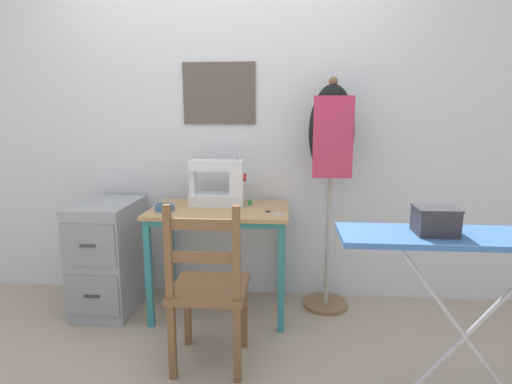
{
  "coord_description": "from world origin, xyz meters",
  "views": [
    {
      "loc": [
        0.45,
        -2.31,
        1.36
      ],
      "look_at": [
        0.25,
        0.26,
        0.87
      ],
      "focal_mm": 28.0,
      "sensor_mm": 36.0,
      "label": 1
    }
  ],
  "objects_px": {
    "dress_form": "(331,146)",
    "storage_box": "(435,220)",
    "ironing_board": "(474,248)",
    "wooden_chair": "(209,290)",
    "fabric_bowl": "(165,207)",
    "scissors": "(272,213)",
    "sewing_machine": "(221,184)",
    "filing_cabinet": "(110,256)",
    "thread_spool_near_machine": "(250,202)"
  },
  "relations": [
    {
      "from": "thread_spool_near_machine",
      "to": "wooden_chair",
      "type": "bearing_deg",
      "value": -102.31
    },
    {
      "from": "sewing_machine",
      "to": "dress_form",
      "type": "distance_m",
      "value": 0.8
    },
    {
      "from": "thread_spool_near_machine",
      "to": "ironing_board",
      "type": "bearing_deg",
      "value": -46.15
    },
    {
      "from": "sewing_machine",
      "to": "ironing_board",
      "type": "relative_size",
      "value": 0.36
    },
    {
      "from": "ironing_board",
      "to": "fabric_bowl",
      "type": "bearing_deg",
      "value": 150.82
    },
    {
      "from": "sewing_machine",
      "to": "dress_form",
      "type": "xyz_separation_m",
      "value": [
        0.75,
        0.03,
        0.27
      ]
    },
    {
      "from": "dress_form",
      "to": "ironing_board",
      "type": "relative_size",
      "value": 1.47
    },
    {
      "from": "dress_form",
      "to": "storage_box",
      "type": "distance_m",
      "value": 1.17
    },
    {
      "from": "wooden_chair",
      "to": "thread_spool_near_machine",
      "type": "bearing_deg",
      "value": 77.69
    },
    {
      "from": "thread_spool_near_machine",
      "to": "storage_box",
      "type": "distance_m",
      "value": 1.38
    },
    {
      "from": "ironing_board",
      "to": "storage_box",
      "type": "relative_size",
      "value": 6.66
    },
    {
      "from": "filing_cabinet",
      "to": "thread_spool_near_machine",
      "type": "bearing_deg",
      "value": 5.6
    },
    {
      "from": "sewing_machine",
      "to": "dress_form",
      "type": "height_order",
      "value": "dress_form"
    },
    {
      "from": "filing_cabinet",
      "to": "dress_form",
      "type": "bearing_deg",
      "value": 4.89
    },
    {
      "from": "ironing_board",
      "to": "thread_spool_near_machine",
      "type": "bearing_deg",
      "value": 133.85
    },
    {
      "from": "sewing_machine",
      "to": "thread_spool_near_machine",
      "type": "height_order",
      "value": "sewing_machine"
    },
    {
      "from": "fabric_bowl",
      "to": "scissors",
      "type": "xyz_separation_m",
      "value": [
        0.71,
        -0.01,
        -0.02
      ]
    },
    {
      "from": "fabric_bowl",
      "to": "storage_box",
      "type": "bearing_deg",
      "value": -32.07
    },
    {
      "from": "scissors",
      "to": "wooden_chair",
      "type": "distance_m",
      "value": 0.68
    },
    {
      "from": "sewing_machine",
      "to": "scissors",
      "type": "relative_size",
      "value": 2.91
    },
    {
      "from": "thread_spool_near_machine",
      "to": "wooden_chair",
      "type": "distance_m",
      "value": 0.8
    },
    {
      "from": "dress_form",
      "to": "sewing_machine",
      "type": "bearing_deg",
      "value": -177.9
    },
    {
      "from": "thread_spool_near_machine",
      "to": "dress_form",
      "type": "relative_size",
      "value": 0.03
    },
    {
      "from": "sewing_machine",
      "to": "storage_box",
      "type": "bearing_deg",
      "value": -45.28
    },
    {
      "from": "sewing_machine",
      "to": "fabric_bowl",
      "type": "xyz_separation_m",
      "value": [
        -0.34,
        -0.19,
        -0.12
      ]
    },
    {
      "from": "sewing_machine",
      "to": "storage_box",
      "type": "relative_size",
      "value": 2.36
    },
    {
      "from": "thread_spool_near_machine",
      "to": "scissors",
      "type": "bearing_deg",
      "value": -51.23
    },
    {
      "from": "dress_form",
      "to": "thread_spool_near_machine",
      "type": "bearing_deg",
      "value": -176.41
    },
    {
      "from": "sewing_machine",
      "to": "wooden_chair",
      "type": "bearing_deg",
      "value": -86.08
    },
    {
      "from": "fabric_bowl",
      "to": "storage_box",
      "type": "height_order",
      "value": "storage_box"
    },
    {
      "from": "scissors",
      "to": "storage_box",
      "type": "distance_m",
      "value": 1.13
    },
    {
      "from": "scissors",
      "to": "ironing_board",
      "type": "bearing_deg",
      "value": -45.07
    },
    {
      "from": "thread_spool_near_machine",
      "to": "ironing_board",
      "type": "distance_m",
      "value": 1.48
    },
    {
      "from": "fabric_bowl",
      "to": "dress_form",
      "type": "height_order",
      "value": "dress_form"
    },
    {
      "from": "dress_form",
      "to": "storage_box",
      "type": "xyz_separation_m",
      "value": [
        0.31,
        -1.1,
        -0.22
      ]
    },
    {
      "from": "fabric_bowl",
      "to": "scissors",
      "type": "distance_m",
      "value": 0.71
    },
    {
      "from": "fabric_bowl",
      "to": "thread_spool_near_machine",
      "type": "height_order",
      "value": "thread_spool_near_machine"
    },
    {
      "from": "sewing_machine",
      "to": "filing_cabinet",
      "type": "bearing_deg",
      "value": -172.46
    },
    {
      "from": "wooden_chair",
      "to": "fabric_bowl",
      "type": "bearing_deg",
      "value": 126.34
    },
    {
      "from": "dress_form",
      "to": "scissors",
      "type": "bearing_deg",
      "value": -148.43
    },
    {
      "from": "scissors",
      "to": "dress_form",
      "type": "distance_m",
      "value": 0.61
    },
    {
      "from": "wooden_chair",
      "to": "dress_form",
      "type": "distance_m",
      "value": 1.25
    },
    {
      "from": "fabric_bowl",
      "to": "storage_box",
      "type": "xyz_separation_m",
      "value": [
        1.4,
        -0.88,
        0.17
      ]
    },
    {
      "from": "filing_cabinet",
      "to": "storage_box",
      "type": "relative_size",
      "value": 4.69
    },
    {
      "from": "scissors",
      "to": "dress_form",
      "type": "bearing_deg",
      "value": 31.57
    },
    {
      "from": "dress_form",
      "to": "storage_box",
      "type": "height_order",
      "value": "dress_form"
    },
    {
      "from": "fabric_bowl",
      "to": "dress_form",
      "type": "xyz_separation_m",
      "value": [
        1.09,
        0.22,
        0.39
      ]
    },
    {
      "from": "ironing_board",
      "to": "wooden_chair",
      "type": "bearing_deg",
      "value": 163.65
    },
    {
      "from": "scissors",
      "to": "thread_spool_near_machine",
      "type": "bearing_deg",
      "value": 128.77
    },
    {
      "from": "thread_spool_near_machine",
      "to": "storage_box",
      "type": "xyz_separation_m",
      "value": [
        0.86,
        -1.07,
        0.17
      ]
    }
  ]
}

